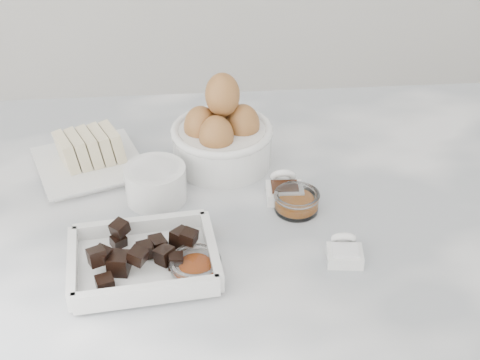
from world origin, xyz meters
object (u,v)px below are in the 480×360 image
object	(u,v)px
butter_plate	(86,156)
honey_bowl	(297,201)
egg_bowl	(222,135)
chocolate_dish	(143,257)
vanilla_spoon	(284,188)
sugar_ramekin	(156,182)
salt_spoon	(344,251)
zest_bowl	(196,267)

from	to	relation	value
butter_plate	honey_bowl	distance (m)	0.35
honey_bowl	egg_bowl	bearing A→B (deg)	126.06
chocolate_dish	vanilla_spoon	world-z (taller)	chocolate_dish
sugar_ramekin	salt_spoon	world-z (taller)	sugar_ramekin
sugar_ramekin	honey_bowl	xyz separation A→B (m)	(0.21, -0.05, -0.01)
butter_plate	vanilla_spoon	size ratio (longest dim) A/B	3.00
chocolate_dish	zest_bowl	bearing A→B (deg)	-14.85
egg_bowl	zest_bowl	distance (m)	0.28
chocolate_dish	vanilla_spoon	size ratio (longest dim) A/B	3.02
sugar_ramekin	zest_bowl	distance (m)	0.19
zest_bowl	sugar_ramekin	bearing A→B (deg)	106.94
zest_bowl	vanilla_spoon	bearing A→B (deg)	50.61
chocolate_dish	zest_bowl	distance (m)	0.07
butter_plate	sugar_ramekin	size ratio (longest dim) A/B	2.23
sugar_ramekin	egg_bowl	distance (m)	0.15
honey_bowl	salt_spoon	size ratio (longest dim) A/B	1.11
butter_plate	egg_bowl	world-z (taller)	egg_bowl
vanilla_spoon	salt_spoon	xyz separation A→B (m)	(0.06, -0.15, -0.00)
butter_plate	salt_spoon	distance (m)	0.45
sugar_ramekin	zest_bowl	size ratio (longest dim) A/B	1.34
egg_bowl	zest_bowl	world-z (taller)	egg_bowl
butter_plate	zest_bowl	bearing A→B (deg)	-58.21
zest_bowl	egg_bowl	bearing A→B (deg)	79.38
zest_bowl	salt_spoon	bearing A→B (deg)	5.55
zest_bowl	salt_spoon	xyz separation A→B (m)	(0.20, 0.02, -0.00)
chocolate_dish	salt_spoon	distance (m)	0.27
butter_plate	honey_bowl	xyz separation A→B (m)	(0.33, -0.14, -0.01)
honey_bowl	butter_plate	bearing A→B (deg)	156.74
chocolate_dish	salt_spoon	xyz separation A→B (m)	(0.27, 0.00, -0.01)
chocolate_dish	honey_bowl	bearing A→B (deg)	27.57
butter_plate	vanilla_spoon	world-z (taller)	butter_plate
zest_bowl	salt_spoon	size ratio (longest dim) A/B	1.11
egg_bowl	zest_bowl	size ratio (longest dim) A/B	2.41
egg_bowl	vanilla_spoon	size ratio (longest dim) A/B	2.42
sugar_ramekin	salt_spoon	bearing A→B (deg)	-32.02
chocolate_dish	zest_bowl	xyz separation A→B (m)	(0.07, -0.02, -0.01)
sugar_ramekin	salt_spoon	xyz separation A→B (m)	(0.26, -0.16, -0.02)
egg_bowl	zest_bowl	xyz separation A→B (m)	(-0.05, -0.28, -0.04)
chocolate_dish	vanilla_spoon	bearing A→B (deg)	36.20
butter_plate	vanilla_spoon	bearing A→B (deg)	-18.31
sugar_ramekin	zest_bowl	world-z (taller)	sugar_ramekin
zest_bowl	vanilla_spoon	world-z (taller)	vanilla_spoon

